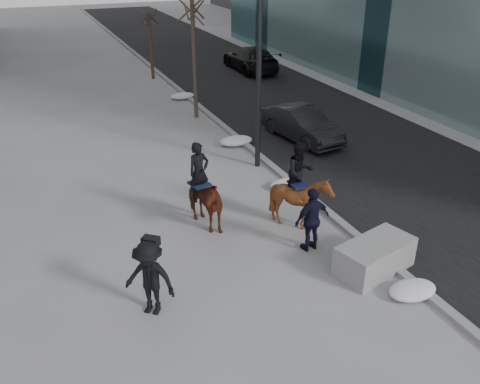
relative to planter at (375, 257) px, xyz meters
name	(u,v)px	position (x,y,z in m)	size (l,w,h in m)	color
ground	(259,265)	(-2.49, 1.28, -0.39)	(120.00, 120.00, 0.00)	gray
road	(304,116)	(4.51, 11.28, -0.39)	(8.00, 90.00, 0.01)	black
curb	(223,126)	(0.51, 11.28, -0.33)	(0.25, 90.00, 0.12)	gray
planter	(375,257)	(0.00, 0.00, 0.00)	(1.96, 0.98, 0.79)	#969598
car_near	(302,124)	(2.86, 8.66, 0.26)	(1.39, 3.97, 1.31)	black
car_far	(250,59)	(5.96, 20.56, 0.34)	(2.06, 5.08, 1.47)	black
tree_near	(194,55)	(-0.09, 13.13, 2.42)	(1.20, 1.20, 5.62)	#392E21
tree_far	(151,43)	(-0.09, 20.94, 1.66)	(1.20, 1.20, 4.10)	#33241E
mounted_left	(201,197)	(-3.14, 3.69, 0.52)	(1.28, 2.06, 2.47)	#48180E
mounted_right	(301,195)	(-0.62, 2.61, 0.60)	(1.35, 1.50, 2.46)	#46210E
feeder	(312,219)	(-0.93, 1.46, 0.48)	(1.07, 0.91, 1.75)	black
camera_crew	(150,278)	(-5.37, 0.62, 0.49)	(1.29, 1.23, 1.75)	black
lamppost	(262,21)	(0.11, 6.83, 4.60)	(0.25, 1.68, 9.09)	black
snow_piles	(251,154)	(0.21, 7.74, -0.24)	(1.34, 18.14, 0.34)	silver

